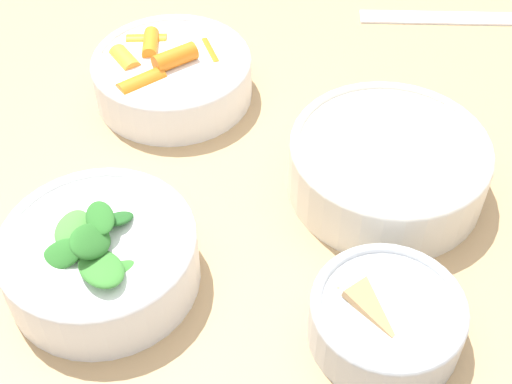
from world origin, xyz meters
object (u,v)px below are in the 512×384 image
(bowl_carrots, at_px, (170,74))
(bowl_beans_hotdog, at_px, (386,167))
(bowl_greens, at_px, (99,256))
(bowl_cookies, at_px, (384,317))
(ruler, at_px, (478,19))

(bowl_carrots, distance_m, bowl_beans_hotdog, 0.28)
(bowl_greens, distance_m, bowl_cookies, 0.25)
(bowl_beans_hotdog, bearing_deg, bowl_greens, -145.82)
(bowl_beans_hotdog, distance_m, bowl_cookies, 0.18)
(bowl_carrots, relative_size, bowl_greens, 1.04)
(bowl_beans_hotdog, relative_size, ruler, 0.63)
(bowl_carrots, bearing_deg, bowl_beans_hotdog, -22.84)
(bowl_beans_hotdog, bearing_deg, bowl_carrots, 157.16)
(bowl_carrots, height_order, ruler, bowl_carrots)
(bowl_cookies, bearing_deg, bowl_greens, 177.37)
(bowl_carrots, height_order, bowl_cookies, bowl_carrots)
(bowl_carrots, relative_size, bowl_cookies, 1.40)
(bowl_carrots, height_order, bowl_beans_hotdog, bowl_carrots)
(bowl_greens, height_order, bowl_cookies, bowl_greens)
(bowl_greens, bearing_deg, bowl_carrots, 92.21)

